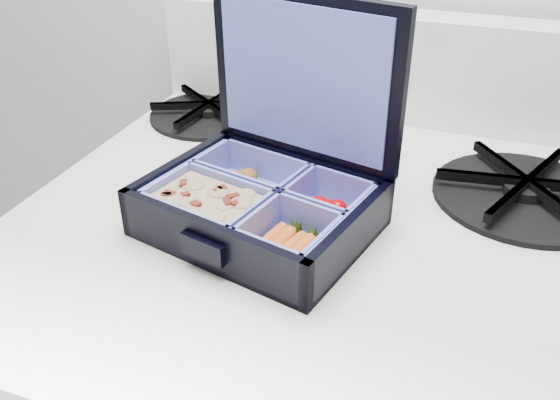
% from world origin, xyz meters
% --- Properties ---
extents(bento_box, '(0.24, 0.21, 0.05)m').
position_xyz_m(bento_box, '(0.02, 1.62, 0.94)').
color(bento_box, black).
rests_on(bento_box, stove).
extents(burner_grate, '(0.22, 0.22, 0.03)m').
position_xyz_m(burner_grate, '(0.27, 1.78, 0.93)').
color(burner_grate, black).
rests_on(burner_grate, stove).
extents(burner_grate_rear, '(0.22, 0.22, 0.02)m').
position_xyz_m(burner_grate_rear, '(-0.15, 1.86, 0.92)').
color(burner_grate_rear, black).
rests_on(burner_grate_rear, stove).
extents(fork, '(0.12, 0.14, 0.01)m').
position_xyz_m(fork, '(0.02, 1.73, 0.91)').
color(fork, '#B1B1B1').
rests_on(fork, stove).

